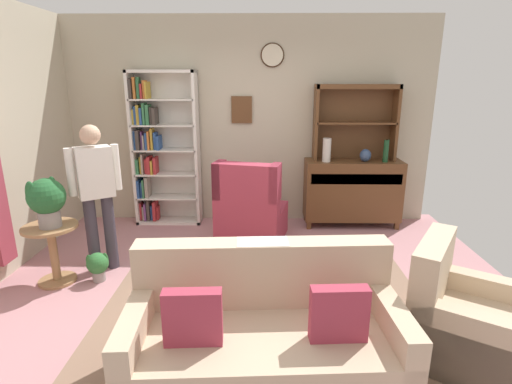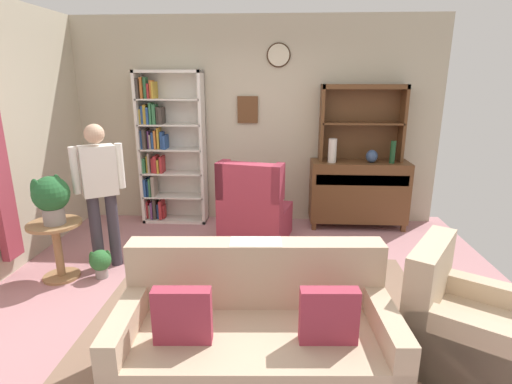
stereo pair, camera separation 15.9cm
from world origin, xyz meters
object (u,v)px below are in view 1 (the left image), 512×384
object	(u,v)px
book_stack	(299,253)
potted_plant_large	(46,199)
sideboard_hutch	(355,112)
armchair_floral	(464,322)
plant_stand	(53,248)
sideboard	(352,190)
couch_floral	(264,338)
vase_tall	(327,150)
potted_plant_small	(98,265)
person_reading	(96,189)
vase_round	(365,155)
bookshelf	(160,150)
coffee_table	(285,266)
bottle_wine	(386,151)
wingback_chair	(251,213)

from	to	relation	value
book_stack	potted_plant_large	bearing A→B (deg)	173.57
sideboard_hutch	potted_plant_large	distance (m)	3.84
armchair_floral	potted_plant_large	xyz separation A→B (m)	(-3.54, 1.05, 0.60)
sideboard_hutch	plant_stand	bearing A→B (deg)	-151.53
sideboard	couch_floral	bearing A→B (deg)	-112.21
vase_tall	potted_plant_small	distance (m)	3.12
sideboard_hutch	person_reading	bearing A→B (deg)	-152.84
plant_stand	person_reading	size ratio (longest dim) A/B	0.39
sideboard	vase_round	distance (m)	0.52
couch_floral	plant_stand	xyz separation A→B (m)	(-2.10, 1.32, 0.06)
sideboard	vase_tall	xyz separation A→B (m)	(-0.39, -0.08, 0.57)
bookshelf	vase_round	distance (m)	2.78
vase_round	armchair_floral	distance (m)	2.80
bookshelf	book_stack	distance (m)	2.77
potted_plant_small	coffee_table	world-z (taller)	coffee_table
bookshelf	potted_plant_small	size ratio (longest dim) A/B	6.97
sideboard	armchair_floral	xyz separation A→B (m)	(0.23, -2.77, -0.22)
vase_round	coffee_table	bearing A→B (deg)	-120.74
person_reading	vase_tall	bearing A→B (deg)	27.35
bookshelf	plant_stand	world-z (taller)	bookshelf
sideboard_hutch	armchair_floral	distance (m)	3.16
potted_plant_large	bottle_wine	bearing A→B (deg)	23.88
vase_tall	couch_floral	size ratio (longest dim) A/B	0.17
bottle_wine	armchair_floral	size ratio (longest dim) A/B	0.28
plant_stand	sideboard_hutch	bearing A→B (deg)	28.47
wingback_chair	person_reading	xyz separation A→B (m)	(-1.57, -0.78, 0.52)
vase_tall	bottle_wine	world-z (taller)	vase_tall
bottle_wine	coffee_table	xyz separation A→B (m)	(-1.43, -1.94, -0.71)
plant_stand	book_stack	bearing A→B (deg)	-7.05
wingback_chair	bookshelf	bearing A→B (deg)	150.56
bookshelf	couch_floral	world-z (taller)	bookshelf
armchair_floral	person_reading	size ratio (longest dim) A/B	0.68
sideboard	wingback_chair	size ratio (longest dim) A/B	1.24
vase_round	sideboard_hutch	bearing A→B (deg)	126.48
couch_floral	potted_plant_small	world-z (taller)	couch_floral
vase_round	person_reading	world-z (taller)	person_reading
person_reading	book_stack	distance (m)	2.17
couch_floral	potted_plant_small	xyz separation A→B (m)	(-1.68, 1.35, -0.14)
person_reading	book_stack	xyz separation A→B (m)	(2.05, -0.59, -0.44)
sideboard	coffee_table	bearing A→B (deg)	-117.08
couch_floral	person_reading	xyz separation A→B (m)	(-1.72, 1.61, 0.59)
bottle_wine	couch_floral	bearing A→B (deg)	-119.00
bottle_wine	person_reading	distance (m)	3.60
wingback_chair	book_stack	distance (m)	1.45
couch_floral	potted_plant_large	bearing A→B (deg)	148.21
sideboard	couch_floral	xyz separation A→B (m)	(-1.23, -3.01, -0.20)
plant_stand	book_stack	world-z (taller)	plant_stand
bottle_wine	couch_floral	distance (m)	3.43
bookshelf	book_stack	bearing A→B (deg)	-50.04
potted_plant_small	person_reading	bearing A→B (deg)	98.35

